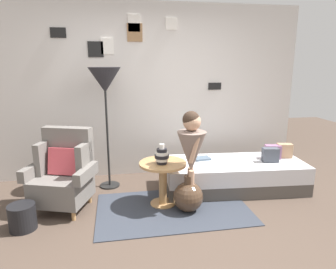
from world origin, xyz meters
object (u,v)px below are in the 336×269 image
armchair (64,173)px  floor_lamp (105,84)px  person_child (191,147)px  book_on_daybed (202,158)px  demijohn_near (188,196)px  magazine_basket (22,217)px  vase_striped (162,156)px  daybed (234,175)px  side_table (163,174)px

armchair → floor_lamp: floor_lamp is taller
floor_lamp → person_child: bearing=-42.4°
person_child → book_on_daybed: 0.82m
demijohn_near → magazine_basket: 1.83m
vase_striped → book_on_daybed: vase_striped is taller
daybed → demijohn_near: 0.95m
person_child → magazine_basket: person_child is taller
daybed → vase_striped: 1.22m
magazine_basket → floor_lamp: bearing=48.4°
side_table → magazine_basket: side_table is taller
armchair → side_table: armchair is taller
demijohn_near → book_on_daybed: bearing=61.8°
daybed → armchair: bearing=-175.9°
side_table → person_child: 0.52m
side_table → person_child: size_ratio=0.48×
armchair → vase_striped: size_ratio=3.95×
vase_striped → book_on_daybed: bearing=38.1°
side_table → vase_striped: 0.26m
vase_striped → demijohn_near: bearing=-31.3°
person_child → vase_striped: bearing=156.6°
book_on_daybed → demijohn_near: size_ratio=0.50×
daybed → book_on_daybed: book_on_daybed is taller
floor_lamp → armchair: bearing=-133.2°
floor_lamp → demijohn_near: 1.83m
vase_striped → floor_lamp: floor_lamp is taller
side_table → vase_striped: size_ratio=2.36×
armchair → vase_striped: bearing=-9.4°
magazine_basket → demijohn_near: bearing=2.8°
vase_striped → magazine_basket: vase_striped is taller
side_table → book_on_daybed: side_table is taller
daybed → magazine_basket: (-2.62, -0.61, -0.06)m
person_child → book_on_daybed: size_ratio=5.47×
demijohn_near → magazine_basket: bearing=-177.2°
armchair → daybed: (2.24, 0.16, -0.24)m
book_on_daybed → demijohn_near: bearing=-118.2°
armchair → demijohn_near: (1.45, -0.37, -0.26)m
armchair → person_child: bearing=-12.6°
armchair → magazine_basket: armchair is taller
person_child → magazine_basket: size_ratio=4.30×
side_table → demijohn_near: size_ratio=1.30×
daybed → book_on_daybed: (-0.42, 0.16, 0.22)m
armchair → daybed: 2.26m
floor_lamp → demijohn_near: floor_lamp is taller
side_table → person_child: person_child is taller
magazine_basket → daybed: bearing=13.2°
person_child → book_on_daybed: bearing=63.2°
side_table → person_child: (0.31, -0.18, 0.38)m
side_table → book_on_daybed: 0.79m
side_table → vase_striped: bearing=-113.5°
side_table → demijohn_near: side_table is taller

